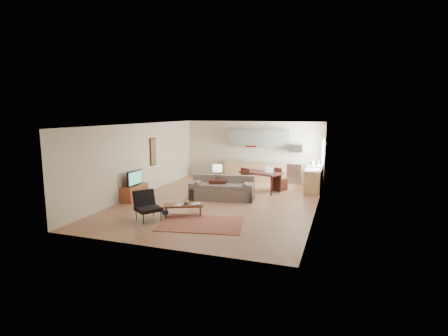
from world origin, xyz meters
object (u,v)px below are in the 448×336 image
at_px(sofa, 222,188).
at_px(coffee_table, 183,210).
at_px(armchair, 148,206).
at_px(dining_table, 261,182).
at_px(tv_credenza, 134,193).
at_px(console_table, 217,189).

bearing_deg(sofa, coffee_table, -108.94).
xyz_separation_m(sofa, armchair, (-1.20, -3.07, 0.02)).
xyz_separation_m(coffee_table, armchair, (-0.77, -0.74, 0.25)).
relative_size(sofa, coffee_table, 2.02).
distance_m(armchair, dining_table, 5.24).
bearing_deg(armchair, coffee_table, -10.25).
bearing_deg(tv_credenza, coffee_table, -25.39).
bearing_deg(sofa, dining_table, 49.11).
distance_m(sofa, armchair, 3.30).
bearing_deg(coffee_table, dining_table, 44.52).
xyz_separation_m(coffee_table, console_table, (0.24, 2.39, 0.17)).
height_order(sofa, tv_credenza, sofa).
xyz_separation_m(coffee_table, dining_table, (1.49, 3.98, 0.22)).
xyz_separation_m(sofa, coffee_table, (-0.43, -2.33, -0.24)).
bearing_deg(coffee_table, tv_credenza, 129.65).
bearing_deg(tv_credenza, dining_table, 35.11).
distance_m(armchair, console_table, 3.28).
relative_size(armchair, console_table, 1.23).
relative_size(armchair, dining_table, 0.55).
bearing_deg(tv_credenza, armchair, -48.11).
relative_size(coffee_table, dining_table, 0.76).
bearing_deg(coffee_table, sofa, 54.46).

